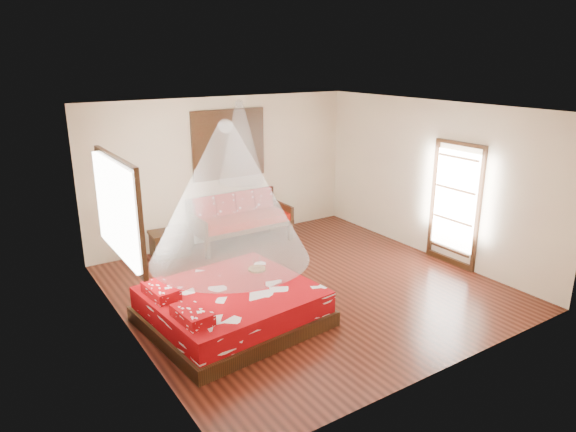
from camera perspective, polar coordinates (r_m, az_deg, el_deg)
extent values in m
cube|color=black|center=(8.28, 1.88, -7.90)|extent=(5.50, 5.50, 0.02)
cube|color=silver|center=(7.52, 2.10, 11.93)|extent=(5.50, 5.50, 0.02)
cube|color=beige|center=(6.65, -17.86, -2.10)|extent=(0.02, 5.50, 2.80)
cube|color=beige|center=(9.59, 15.62, 3.95)|extent=(0.02, 5.50, 2.80)
cube|color=beige|center=(10.09, -7.11, 5.11)|extent=(5.50, 0.02, 2.80)
cube|color=beige|center=(5.87, 17.74, -4.71)|extent=(5.50, 0.02, 2.80)
cube|color=black|center=(7.23, -6.19, -10.99)|extent=(2.38, 2.19, 0.20)
cube|color=#8F040A|center=(7.12, -6.26, -9.21)|extent=(2.27, 2.08, 0.30)
cube|color=#8F040A|center=(6.33, -10.59, -10.74)|extent=(0.37, 0.60, 0.15)
cube|color=#8F040A|center=(7.00, -13.94, -8.09)|extent=(0.37, 0.60, 0.15)
cube|color=black|center=(9.39, -8.95, -3.51)|extent=(0.08, 0.08, 0.42)
cube|color=black|center=(10.20, 0.24, -1.57)|extent=(0.08, 0.08, 0.42)
cube|color=black|center=(10.02, -10.70, -2.24)|extent=(0.08, 0.08, 0.42)
cube|color=black|center=(10.78, -1.91, -0.52)|extent=(0.08, 0.08, 0.42)
cube|color=black|center=(10.01, -5.21, -0.99)|extent=(1.91, 0.85, 0.08)
cube|color=#990F05|center=(9.97, -5.22, -0.39)|extent=(1.85, 0.79, 0.14)
cube|color=black|center=(10.25, -6.27, 1.12)|extent=(1.91, 0.06, 0.55)
cube|color=black|center=(9.59, -10.06, -1.02)|extent=(0.06, 0.85, 0.30)
cube|color=black|center=(10.40, -0.78, 0.71)|extent=(0.06, 0.85, 0.30)
cube|color=#8F040A|center=(9.86, -9.27, 0.89)|extent=(0.40, 0.20, 0.42)
cube|color=#8F040A|center=(10.03, -7.05, 1.27)|extent=(0.40, 0.20, 0.42)
cube|color=#8F040A|center=(10.22, -4.92, 1.64)|extent=(0.40, 0.20, 0.42)
cube|color=#8F040A|center=(10.42, -2.86, 1.99)|extent=(0.40, 0.20, 0.42)
cube|color=black|center=(9.66, -12.98, -3.13)|extent=(0.67, 0.50, 0.42)
cube|color=black|center=(9.58, -13.08, -1.80)|extent=(0.71, 0.54, 0.05)
cube|color=black|center=(10.01, -6.60, 7.94)|extent=(1.52, 0.06, 1.32)
cube|color=black|center=(10.00, -6.57, 7.93)|extent=(1.35, 0.04, 1.10)
cube|color=black|center=(6.76, -18.24, 0.84)|extent=(0.08, 1.74, 1.34)
cube|color=silver|center=(6.77, -17.91, 0.89)|extent=(0.04, 1.54, 1.10)
cube|color=black|center=(9.28, 18.04, 1.05)|extent=(0.08, 1.02, 2.16)
cube|color=white|center=(9.24, 18.02, 1.63)|extent=(0.03, 0.82, 1.70)
cylinder|color=brown|center=(7.62, -3.48, -5.90)|extent=(0.26, 0.26, 0.03)
cone|color=white|center=(6.59, -6.69, 2.54)|extent=(2.10, 2.10, 1.80)
cone|color=white|center=(9.58, -5.33, 8.16)|extent=(0.86, 0.86, 1.50)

